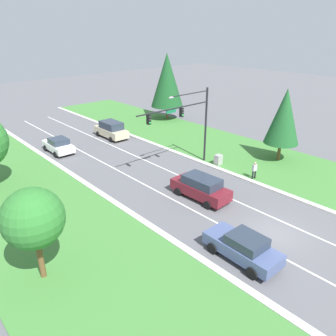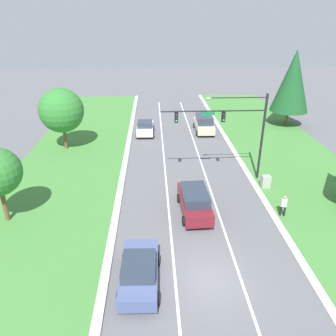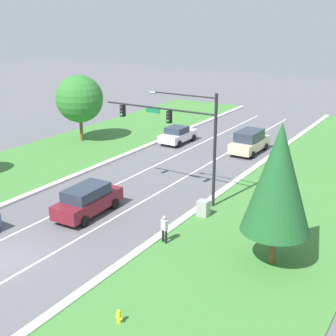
{
  "view_description": "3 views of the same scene",
  "coord_description": "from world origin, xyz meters",
  "px_view_note": "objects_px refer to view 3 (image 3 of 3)",
  "views": [
    {
      "loc": [
        -17.63,
        -8.88,
        12.78
      ],
      "look_at": [
        -0.54,
        10.08,
        1.78
      ],
      "focal_mm": 35.0,
      "sensor_mm": 36.0,
      "label": 1
    },
    {
      "loc": [
        -2.84,
        -13.46,
        13.11
      ],
      "look_at": [
        -1.67,
        11.07,
        1.65
      ],
      "focal_mm": 35.0,
      "sensor_mm": 36.0,
      "label": 2
    },
    {
      "loc": [
        18.73,
        -13.77,
        12.26
      ],
      "look_at": [
        2.25,
        12.87,
        1.77
      ],
      "focal_mm": 50.0,
      "sensor_mm": 36.0,
      "label": 3
    }
  ],
  "objects_px": {
    "conifer_far_right_tree": "(278,178)",
    "oak_near_left_tree": "(80,99)",
    "fire_hydrant": "(119,317)",
    "champagne_suv": "(249,141)",
    "burgundy_suv": "(88,200)",
    "traffic_signal_mast": "(180,127)",
    "white_sedan": "(178,135)",
    "utility_cabinet": "(203,209)",
    "pedestrian": "(164,228)"
  },
  "relations": [
    {
      "from": "utility_cabinet",
      "to": "pedestrian",
      "type": "height_order",
      "value": "pedestrian"
    },
    {
      "from": "fire_hydrant",
      "to": "utility_cabinet",
      "type": "bearing_deg",
      "value": 100.09
    },
    {
      "from": "fire_hydrant",
      "to": "champagne_suv",
      "type": "bearing_deg",
      "value": 100.92
    },
    {
      "from": "utility_cabinet",
      "to": "conifer_far_right_tree",
      "type": "height_order",
      "value": "conifer_far_right_tree"
    },
    {
      "from": "utility_cabinet",
      "to": "conifer_far_right_tree",
      "type": "distance_m",
      "value": 7.77
    },
    {
      "from": "fire_hydrant",
      "to": "oak_near_left_tree",
      "type": "relative_size",
      "value": 0.11
    },
    {
      "from": "traffic_signal_mast",
      "to": "pedestrian",
      "type": "height_order",
      "value": "traffic_signal_mast"
    },
    {
      "from": "fire_hydrant",
      "to": "oak_near_left_tree",
      "type": "bearing_deg",
      "value": 134.58
    },
    {
      "from": "burgundy_suv",
      "to": "pedestrian",
      "type": "distance_m",
      "value": 6.3
    },
    {
      "from": "champagne_suv",
      "to": "conifer_far_right_tree",
      "type": "distance_m",
      "value": 20.39
    },
    {
      "from": "oak_near_left_tree",
      "to": "traffic_signal_mast",
      "type": "bearing_deg",
      "value": -26.55
    },
    {
      "from": "burgundy_suv",
      "to": "fire_hydrant",
      "type": "bearing_deg",
      "value": -44.98
    },
    {
      "from": "champagne_suv",
      "to": "fire_hydrant",
      "type": "relative_size",
      "value": 7.15
    },
    {
      "from": "champagne_suv",
      "to": "oak_near_left_tree",
      "type": "height_order",
      "value": "oak_near_left_tree"
    },
    {
      "from": "champagne_suv",
      "to": "conifer_far_right_tree",
      "type": "height_order",
      "value": "conifer_far_right_tree"
    },
    {
      "from": "traffic_signal_mast",
      "to": "pedestrian",
      "type": "relative_size",
      "value": 5.09
    },
    {
      "from": "traffic_signal_mast",
      "to": "burgundy_suv",
      "type": "bearing_deg",
      "value": -125.22
    },
    {
      "from": "conifer_far_right_tree",
      "to": "oak_near_left_tree",
      "type": "bearing_deg",
      "value": 151.87
    },
    {
      "from": "pedestrian",
      "to": "utility_cabinet",
      "type": "bearing_deg",
      "value": -73.93
    },
    {
      "from": "pedestrian",
      "to": "fire_hydrant",
      "type": "distance_m",
      "value": 7.33
    },
    {
      "from": "traffic_signal_mast",
      "to": "oak_near_left_tree",
      "type": "bearing_deg",
      "value": 153.45
    },
    {
      "from": "traffic_signal_mast",
      "to": "fire_hydrant",
      "type": "height_order",
      "value": "traffic_signal_mast"
    },
    {
      "from": "white_sedan",
      "to": "fire_hydrant",
      "type": "relative_size",
      "value": 6.31
    },
    {
      "from": "traffic_signal_mast",
      "to": "burgundy_suv",
      "type": "distance_m",
      "value": 7.6
    },
    {
      "from": "champagne_suv",
      "to": "fire_hydrant",
      "type": "height_order",
      "value": "champagne_suv"
    },
    {
      "from": "champagne_suv",
      "to": "pedestrian",
      "type": "height_order",
      "value": "champagne_suv"
    },
    {
      "from": "champagne_suv",
      "to": "burgundy_suv",
      "type": "relative_size",
      "value": 0.99
    },
    {
      "from": "utility_cabinet",
      "to": "conifer_far_right_tree",
      "type": "bearing_deg",
      "value": -30.37
    },
    {
      "from": "pedestrian",
      "to": "white_sedan",
      "type": "bearing_deg",
      "value": -43.2
    },
    {
      "from": "traffic_signal_mast",
      "to": "white_sedan",
      "type": "bearing_deg",
      "value": 121.17
    },
    {
      "from": "conifer_far_right_tree",
      "to": "traffic_signal_mast",
      "type": "bearing_deg",
      "value": 148.98
    },
    {
      "from": "burgundy_suv",
      "to": "oak_near_left_tree",
      "type": "bearing_deg",
      "value": 130.72
    },
    {
      "from": "burgundy_suv",
      "to": "utility_cabinet",
      "type": "height_order",
      "value": "burgundy_suv"
    },
    {
      "from": "white_sedan",
      "to": "utility_cabinet",
      "type": "distance_m",
      "value": 17.5
    },
    {
      "from": "burgundy_suv",
      "to": "utility_cabinet",
      "type": "relative_size",
      "value": 4.66
    },
    {
      "from": "traffic_signal_mast",
      "to": "white_sedan",
      "type": "height_order",
      "value": "traffic_signal_mast"
    },
    {
      "from": "traffic_signal_mast",
      "to": "oak_near_left_tree",
      "type": "distance_m",
      "value": 17.88
    },
    {
      "from": "champagne_suv",
      "to": "burgundy_suv",
      "type": "xyz_separation_m",
      "value": [
        -3.39,
        -18.26,
        -0.07
      ]
    },
    {
      "from": "utility_cabinet",
      "to": "fire_hydrant",
      "type": "relative_size",
      "value": 1.55
    },
    {
      "from": "traffic_signal_mast",
      "to": "utility_cabinet",
      "type": "relative_size",
      "value": 7.9
    },
    {
      "from": "fire_hydrant",
      "to": "oak_near_left_tree",
      "type": "distance_m",
      "value": 29.75
    },
    {
      "from": "burgundy_suv",
      "to": "champagne_suv",
      "type": "bearing_deg",
      "value": 77.29
    },
    {
      "from": "white_sedan",
      "to": "pedestrian",
      "type": "relative_size",
      "value": 2.61
    },
    {
      "from": "utility_cabinet",
      "to": "conifer_far_right_tree",
      "type": "xyz_separation_m",
      "value": [
        5.69,
        -3.33,
        4.11
      ]
    },
    {
      "from": "champagne_suv",
      "to": "utility_cabinet",
      "type": "height_order",
      "value": "champagne_suv"
    },
    {
      "from": "burgundy_suv",
      "to": "fire_hydrant",
      "type": "height_order",
      "value": "burgundy_suv"
    },
    {
      "from": "white_sedan",
      "to": "fire_hydrant",
      "type": "xyz_separation_m",
      "value": [
        12.26,
        -25.48,
        -0.49
      ]
    },
    {
      "from": "champagne_suv",
      "to": "utility_cabinet",
      "type": "distance_m",
      "value": 15.06
    },
    {
      "from": "utility_cabinet",
      "to": "fire_hydrant",
      "type": "bearing_deg",
      "value": -79.91
    },
    {
      "from": "traffic_signal_mast",
      "to": "fire_hydrant",
      "type": "distance_m",
      "value": 14.64
    }
  ]
}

